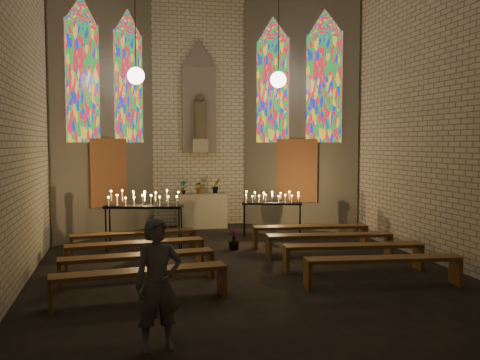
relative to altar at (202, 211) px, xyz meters
name	(u,v)px	position (x,y,z in m)	size (l,w,h in m)	color
floor	(245,271)	(0.00, -5.45, -0.50)	(12.00, 12.00, 0.00)	black
room	(214,94)	(0.00, -2.08, 3.22)	(8.22, 12.43, 7.00)	beige
altar	(202,211)	(0.00, 0.00, 0.00)	(1.40, 0.60, 1.00)	#ABA68B
flower_vase_left	(183,187)	(-0.55, -0.03, 0.71)	(0.22, 0.15, 0.41)	#4C723F
flower_vase_center	(200,187)	(-0.06, -0.09, 0.72)	(0.39, 0.34, 0.44)	#4C723F
flower_vase_right	(216,186)	(0.43, 0.07, 0.72)	(0.24, 0.19, 0.43)	#4C723F
aisle_flower_pot	(234,240)	(0.23, -3.37, -0.27)	(0.26, 0.26, 0.47)	#4C723F
votive_stand_left	(144,202)	(-1.82, -3.07, 0.62)	(1.83, 0.86, 1.31)	black
votive_stand_right	(272,200)	(1.55, -2.00, 0.48)	(1.60, 0.81, 1.15)	black
pew_left_0	(134,236)	(-2.06, -3.50, -0.08)	(2.74, 0.68, 0.52)	brown
pew_right_0	(310,230)	(2.06, -3.50, -0.08)	(2.74, 0.68, 0.52)	brown
pew_left_1	(136,247)	(-2.06, -4.70, -0.08)	(2.74, 0.68, 0.52)	brown
pew_right_1	(330,238)	(2.06, -4.70, -0.08)	(2.74, 0.68, 0.52)	brown
pew_left_2	(138,259)	(-2.06, -5.90, -0.08)	(2.74, 0.68, 0.52)	brown
pew_right_2	(353,249)	(2.06, -5.90, -0.08)	(2.74, 0.68, 0.52)	brown
pew_left_3	(140,276)	(-2.06, -7.10, -0.08)	(2.74, 0.68, 0.52)	brown
pew_right_3	(383,263)	(2.06, -7.10, -0.08)	(2.74, 0.68, 0.52)	brown
visitor	(158,284)	(-1.93, -9.07, 0.30)	(0.58, 0.38, 1.59)	#4B4A54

